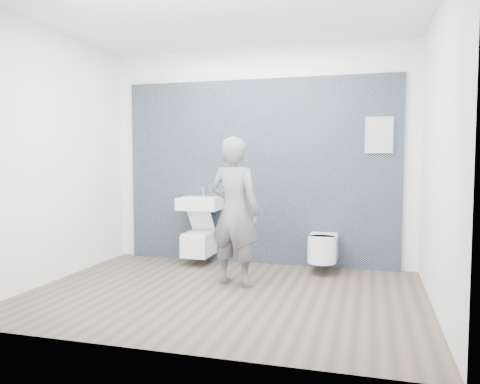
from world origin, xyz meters
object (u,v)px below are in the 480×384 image
(toilet_rounded, at_px, (323,248))
(visitor, at_px, (235,212))
(toilet_square, at_px, (199,243))
(washbasin, at_px, (200,203))

(toilet_rounded, height_order, visitor, visitor)
(toilet_square, relative_size, toilet_rounded, 1.04)
(washbasin, relative_size, toilet_square, 0.90)
(toilet_square, height_order, toilet_rounded, toilet_square)
(washbasin, height_order, toilet_rounded, washbasin)
(toilet_square, distance_m, toilet_rounded, 1.61)
(toilet_square, xyz_separation_m, toilet_rounded, (1.60, -0.05, 0.02))
(washbasin, bearing_deg, toilet_rounded, -3.15)
(toilet_rounded, relative_size, visitor, 0.36)
(toilet_rounded, bearing_deg, visitor, -137.46)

